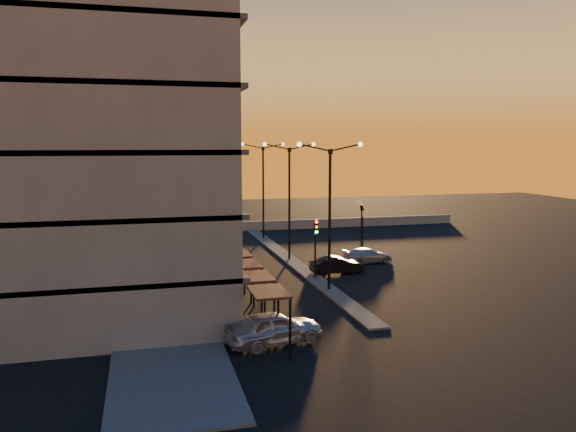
# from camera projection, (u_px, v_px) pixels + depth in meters

# --- Properties ---
(ground) EXTENTS (120.00, 120.00, 0.00)m
(ground) POSITION_uv_depth(u_px,v_px,m) (329.00, 291.00, 36.11)
(ground) COLOR black
(ground) RESTS_ON ground
(sidewalk_west) EXTENTS (5.00, 40.00, 0.12)m
(sidewalk_west) POSITION_uv_depth(u_px,v_px,m) (160.00, 285.00, 37.31)
(sidewalk_west) COLOR #494947
(sidewalk_west) RESTS_ON ground
(median) EXTENTS (1.20, 36.00, 0.12)m
(median) POSITION_uv_depth(u_px,v_px,m) (289.00, 259.00, 45.69)
(median) COLOR #494947
(median) RESTS_ON ground
(parapet) EXTENTS (44.00, 0.50, 1.00)m
(parapet) POSITION_uv_depth(u_px,v_px,m) (270.00, 225.00, 61.49)
(parapet) COLOR slate
(parapet) RESTS_ON ground
(building) EXTENTS (14.35, 17.08, 25.00)m
(building) POSITION_uv_depth(u_px,v_px,m) (91.00, 98.00, 31.10)
(building) COLOR slate
(building) RESTS_ON ground
(streetlamp_near) EXTENTS (4.32, 0.32, 9.51)m
(streetlamp_near) POSITION_uv_depth(u_px,v_px,m) (330.00, 204.00, 35.39)
(streetlamp_near) COLOR black
(streetlamp_near) RESTS_ON ground
(streetlamp_mid) EXTENTS (4.32, 0.32, 9.51)m
(streetlamp_mid) POSITION_uv_depth(u_px,v_px,m) (289.00, 191.00, 44.98)
(streetlamp_mid) COLOR black
(streetlamp_mid) RESTS_ON ground
(streetlamp_far) EXTENTS (4.32, 0.32, 9.51)m
(streetlamp_far) POSITION_uv_depth(u_px,v_px,m) (263.00, 183.00, 54.58)
(streetlamp_far) COLOR black
(streetlamp_far) RESTS_ON ground
(traffic_light_main) EXTENTS (0.28, 0.44, 4.25)m
(traffic_light_main) POSITION_uv_depth(u_px,v_px,m) (316.00, 239.00, 38.49)
(traffic_light_main) COLOR black
(traffic_light_main) RESTS_ON ground
(signal_east_a) EXTENTS (0.13, 0.16, 3.60)m
(signal_east_a) POSITION_uv_depth(u_px,v_px,m) (363.00, 226.00, 51.30)
(signal_east_a) COLOR black
(signal_east_a) RESTS_ON ground
(signal_east_b) EXTENTS (0.42, 1.99, 3.60)m
(signal_east_b) POSITION_uv_depth(u_px,v_px,m) (362.00, 208.00, 55.36)
(signal_east_b) COLOR black
(signal_east_b) RESTS_ON ground
(car_hatchback) EXTENTS (4.92, 2.83, 1.58)m
(car_hatchback) POSITION_uv_depth(u_px,v_px,m) (274.00, 328.00, 26.40)
(car_hatchback) COLOR #B0B3B8
(car_hatchback) RESTS_ON ground
(car_sedan) EXTENTS (3.84, 1.34, 1.26)m
(car_sedan) POSITION_uv_depth(u_px,v_px,m) (337.00, 265.00, 40.75)
(car_sedan) COLOR black
(car_sedan) RESTS_ON ground
(car_wagon) EXTENTS (4.07, 1.78, 1.16)m
(car_wagon) POSITION_uv_depth(u_px,v_px,m) (368.00, 256.00, 44.46)
(car_wagon) COLOR #B0B3B8
(car_wagon) RESTS_ON ground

